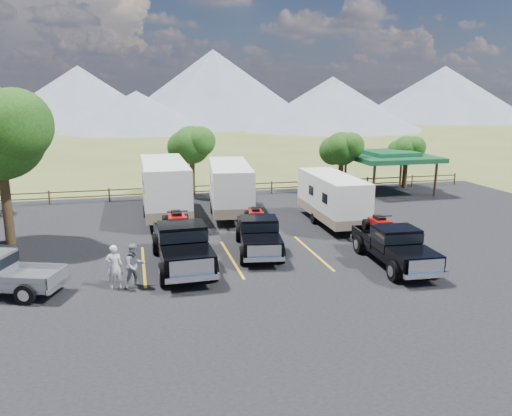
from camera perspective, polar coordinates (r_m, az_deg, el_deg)
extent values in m
plane|color=#4F5C27|center=(20.24, 5.04, -9.00)|extent=(320.00, 320.00, 0.00)
cube|color=black|center=(22.91, 2.61, -6.24)|extent=(44.00, 34.00, 0.04)
cube|color=gold|center=(22.99, -12.71, -6.42)|extent=(0.12, 5.50, 0.01)
cube|color=gold|center=(23.37, -2.82, -5.79)|extent=(0.12, 5.50, 0.01)
cube|color=gold|center=(24.40, 6.47, -5.03)|extent=(0.12, 5.50, 0.01)
cube|color=gold|center=(26.02, 14.79, -4.24)|extent=(0.12, 5.50, 0.01)
cylinder|color=#322113|center=(27.97, -26.63, 0.63)|extent=(0.48, 0.48, 4.48)
sphere|color=#144110|center=(26.52, -25.80, 8.52)|extent=(3.52, 3.52, 3.52)
cylinder|color=#322113|center=(38.40, 9.65, 3.58)|extent=(0.39, 0.39, 2.80)
sphere|color=#144110|center=(38.12, 9.77, 6.69)|extent=(2.52, 2.52, 2.52)
sphere|color=#144110|center=(37.90, 10.81, 7.03)|extent=(1.98, 1.98, 1.98)
sphere|color=#144110|center=(38.30, 8.82, 6.49)|extent=(2.16, 2.16, 2.16)
cylinder|color=#322113|center=(42.01, 16.65, 3.82)|extent=(0.38, 0.38, 2.52)
sphere|color=#144110|center=(41.77, 16.82, 6.38)|extent=(2.24, 2.24, 2.24)
sphere|color=#144110|center=(41.65, 17.69, 6.64)|extent=(1.76, 1.76, 1.76)
sphere|color=#144110|center=(41.86, 16.03, 6.23)|extent=(1.92, 1.92, 1.92)
cylinder|color=#322113|center=(37.45, -7.28, 3.64)|extent=(0.41, 0.41, 3.08)
sphere|color=#144110|center=(37.15, -7.38, 7.16)|extent=(2.80, 2.80, 2.80)
sphere|color=#144110|center=(36.70, -6.37, 7.58)|extent=(2.20, 2.20, 2.20)
sphere|color=#144110|center=(37.55, -8.31, 6.88)|extent=(2.40, 2.40, 2.40)
cylinder|color=brown|center=(37.36, -22.55, 1.10)|extent=(0.12, 0.12, 1.00)
cylinder|color=brown|center=(36.95, -16.42, 1.44)|extent=(0.12, 0.12, 1.00)
cylinder|color=brown|center=(36.97, -10.22, 1.78)|extent=(0.12, 0.12, 1.00)
cylinder|color=brown|center=(37.42, -4.10, 2.09)|extent=(0.12, 0.12, 1.00)
cylinder|color=brown|center=(38.29, 1.81, 2.36)|extent=(0.12, 0.12, 1.00)
cylinder|color=brown|center=(39.54, 7.41, 2.60)|extent=(0.12, 0.12, 1.00)
cylinder|color=brown|center=(41.14, 12.62, 2.80)|extent=(0.12, 0.12, 1.00)
cylinder|color=brown|center=(43.06, 17.40, 2.96)|extent=(0.12, 0.12, 1.00)
cylinder|color=brown|center=(45.25, 21.75, 3.09)|extent=(0.12, 0.12, 1.00)
cube|color=brown|center=(37.81, -1.11, 2.15)|extent=(36.00, 0.06, 0.08)
cube|color=brown|center=(37.74, -1.11, 2.75)|extent=(36.00, 0.06, 0.08)
cylinder|color=brown|center=(36.82, 13.33, 2.85)|extent=(0.20, 0.20, 2.60)
cylinder|color=brown|center=(41.27, 10.19, 4.07)|extent=(0.20, 0.20, 2.60)
cylinder|color=brown|center=(39.34, 19.84, 3.06)|extent=(0.20, 0.20, 2.60)
cylinder|color=brown|center=(43.53, 16.23, 4.21)|extent=(0.20, 0.20, 2.60)
cube|color=#17532F|center=(39.96, 15.02, 5.64)|extent=(6.20, 6.20, 0.35)
cube|color=#17532F|center=(39.93, 15.04, 6.07)|extent=(3.50, 3.50, 0.35)
cone|color=slate|center=(130.26, -19.51, 12.03)|extent=(44.00, 44.00, 14.00)
cone|color=slate|center=(127.34, -4.87, 13.60)|extent=(52.00, 52.00, 18.00)
cone|color=slate|center=(142.44, 8.70, 12.23)|extent=(40.00, 40.00, 12.00)
cone|color=slate|center=(154.08, 20.64, 12.17)|extent=(50.00, 50.00, 15.00)
cone|color=slate|center=(104.79, -13.44, 10.70)|extent=(32.00, 32.00, 8.00)
cone|color=slate|center=(109.79, 8.34, 11.27)|extent=(40.00, 40.00, 9.00)
cube|color=black|center=(22.40, -8.44, -4.95)|extent=(2.10, 6.14, 0.39)
cube|color=black|center=(20.33, -7.77, -5.63)|extent=(2.10, 1.97, 0.54)
cube|color=black|center=(22.05, -8.46, -3.15)|extent=(2.05, 1.71, 1.07)
cube|color=black|center=(22.01, -8.47, -2.75)|extent=(2.09, 1.78, 0.48)
cube|color=black|center=(24.14, -9.01, -2.92)|extent=(2.11, 2.61, 0.59)
cube|color=silver|center=(19.33, -7.34, -6.79)|extent=(1.71, 0.12, 0.59)
cube|color=silver|center=(19.41, -7.28, -7.98)|extent=(2.10, 0.24, 0.24)
cube|color=silver|center=(25.47, -9.30, -2.92)|extent=(2.10, 0.22, 0.24)
cylinder|color=black|center=(20.38, -10.53, -7.45)|extent=(0.34, 0.97, 0.96)
cylinder|color=black|center=(20.61, -4.90, -7.03)|extent=(0.34, 0.97, 0.96)
cylinder|color=black|center=(24.39, -11.37, -4.05)|extent=(0.34, 0.97, 0.96)
cylinder|color=black|center=(24.58, -6.68, -3.74)|extent=(0.34, 0.97, 0.96)
cube|color=#8F0907|center=(23.96, -9.07, -1.25)|extent=(0.78, 1.41, 0.37)
cube|color=black|center=(23.90, -9.09, -0.63)|extent=(0.45, 0.81, 0.19)
cube|color=#8F0907|center=(23.36, -8.92, -1.34)|extent=(0.86, 0.39, 0.24)
cylinder|color=black|center=(23.38, -8.98, -0.39)|extent=(0.96, 0.09, 0.06)
cylinder|color=black|center=(23.40, -10.06, -2.18)|extent=(0.29, 0.61, 0.60)
cylinder|color=black|center=(23.50, -7.73, -2.03)|extent=(0.29, 0.61, 0.60)
cylinder|color=black|center=(24.54, -10.32, -1.48)|extent=(0.29, 0.61, 0.60)
cylinder|color=black|center=(24.63, -8.09, -1.34)|extent=(0.29, 0.61, 0.60)
cube|color=black|center=(24.25, 0.28, -3.63)|extent=(2.49, 5.48, 0.33)
cube|color=black|center=(22.46, 0.70, -4.08)|extent=(2.01, 1.92, 0.46)
cube|color=black|center=(23.96, 0.30, -2.17)|extent=(1.94, 1.70, 0.93)
cube|color=black|center=(23.93, 0.30, -1.85)|extent=(1.99, 1.76, 0.42)
cube|color=black|center=(25.78, -0.07, -2.03)|extent=(2.10, 2.47, 0.51)
cube|color=silver|center=(21.57, 0.95, -4.93)|extent=(1.48, 0.30, 0.51)
cube|color=silver|center=(21.63, 0.97, -5.87)|extent=(1.82, 0.44, 0.20)
cube|color=silver|center=(26.93, -0.27, -2.05)|extent=(1.82, 0.42, 0.20)
cylinder|color=black|center=(22.49, -1.51, -5.42)|extent=(0.40, 0.87, 0.83)
cylinder|color=black|center=(22.66, 2.91, -5.29)|extent=(0.40, 0.87, 0.83)
cylinder|color=black|center=(26.00, -2.01, -2.87)|extent=(0.40, 0.87, 0.83)
cylinder|color=black|center=(26.14, 1.81, -2.78)|extent=(0.40, 0.87, 0.83)
cube|color=#8F0907|center=(25.63, -0.07, -0.68)|extent=(0.83, 1.29, 0.32)
cube|color=black|center=(25.57, -0.07, -0.17)|extent=(0.47, 0.74, 0.17)
cube|color=#8F0907|center=(25.11, 0.03, -0.74)|extent=(0.78, 0.43, 0.20)
cylinder|color=black|center=(25.13, 0.02, 0.02)|extent=(0.83, 0.18, 0.06)
cylinder|color=black|center=(25.15, -0.91, -1.38)|extent=(0.32, 0.55, 0.52)
cylinder|color=black|center=(25.22, 0.98, -1.34)|extent=(0.32, 0.55, 0.52)
cylinder|color=black|center=(26.13, -1.08, -0.83)|extent=(0.32, 0.55, 0.52)
cylinder|color=black|center=(26.20, 0.74, -0.79)|extent=(0.32, 0.55, 0.52)
cube|color=black|center=(23.21, 15.49, -4.85)|extent=(2.06, 5.51, 0.34)
cube|color=black|center=(21.57, 17.65, -5.38)|extent=(1.92, 1.81, 0.47)
cube|color=black|center=(22.92, 15.72, -3.30)|extent=(1.87, 1.58, 0.95)
cube|color=black|center=(22.88, 15.74, -2.96)|extent=(1.91, 1.64, 0.43)
cube|color=black|center=(24.61, 13.81, -3.10)|extent=(1.96, 2.38, 0.52)
cube|color=silver|center=(20.78, 18.88, -6.31)|extent=(1.52, 0.17, 0.52)
cube|color=silver|center=(20.85, 18.89, -7.29)|extent=(1.87, 0.28, 0.21)
cube|color=silver|center=(25.70, 12.74, -3.09)|extent=(1.87, 0.26, 0.21)
cylinder|color=black|center=(21.29, 15.48, -6.96)|extent=(0.34, 0.87, 0.85)
cylinder|color=black|center=(22.11, 19.68, -6.51)|extent=(0.34, 0.87, 0.85)
cylinder|color=black|center=(24.54, 11.69, -4.09)|extent=(0.34, 0.87, 0.85)
cylinder|color=black|center=(25.25, 15.45, -3.80)|extent=(0.34, 0.87, 0.85)
cube|color=#8F0907|center=(24.45, 13.89, -1.65)|extent=(0.74, 1.27, 0.33)
cube|color=black|center=(24.39, 13.92, -1.11)|extent=(0.42, 0.73, 0.17)
cube|color=#8F0907|center=(23.97, 14.41, -1.74)|extent=(0.78, 0.38, 0.21)
cylinder|color=black|center=(23.97, 14.36, -0.91)|extent=(0.86, 0.11, 0.06)
cylinder|color=black|center=(23.86, 13.44, -2.46)|extent=(0.28, 0.55, 0.53)
cylinder|color=black|center=(24.22, 15.29, -2.34)|extent=(0.28, 0.55, 0.53)
cylinder|color=black|center=(24.79, 12.48, -1.83)|extent=(0.28, 0.55, 0.53)
cylinder|color=black|center=(25.13, 14.27, -1.72)|extent=(0.28, 0.55, 0.53)
cube|color=white|center=(31.08, -10.41, 2.61)|extent=(2.57, 8.02, 2.89)
cube|color=#806D58|center=(31.30, -10.32, 0.59)|extent=(2.60, 8.06, 0.64)
cube|color=black|center=(29.01, -12.73, 2.35)|extent=(0.02, 0.96, 0.64)
cube|color=black|center=(29.17, -7.63, 2.61)|extent=(0.02, 0.96, 0.64)
cylinder|color=black|center=(31.68, -12.50, -0.36)|extent=(0.27, 0.75, 0.75)
cylinder|color=black|center=(31.82, -8.16, -0.12)|extent=(0.27, 0.75, 0.75)
cube|color=black|center=(26.56, -9.58, -2.44)|extent=(0.13, 1.92, 0.11)
cube|color=white|center=(31.55, -3.01, 2.66)|extent=(3.22, 7.62, 2.66)
cube|color=#806D58|center=(31.75, -2.98, 0.83)|extent=(3.25, 7.66, 0.59)
cube|color=black|center=(29.62, -5.06, 2.47)|extent=(0.12, 0.88, 0.59)
cube|color=black|center=(29.80, -0.46, 2.59)|extent=(0.12, 0.88, 0.59)
cylinder|color=black|center=(32.09, -4.99, 0.02)|extent=(0.33, 0.71, 0.69)
cylinder|color=black|center=(32.24, -1.04, 0.13)|extent=(0.33, 0.71, 0.69)
cube|color=black|center=(27.38, -2.28, -1.89)|extent=(0.33, 1.78, 0.10)
cube|color=white|center=(29.39, 8.70, 1.39)|extent=(2.29, 6.71, 2.40)
cube|color=#806D58|center=(29.59, 8.64, -0.37)|extent=(2.32, 6.74, 0.53)
cube|color=black|center=(27.44, 7.86, 1.11)|extent=(0.04, 0.80, 0.53)
cube|color=black|center=(28.25, 11.96, 1.29)|extent=(0.04, 0.80, 0.53)
cylinder|color=black|center=(29.60, 6.61, -1.19)|extent=(0.24, 0.63, 0.62)
cylinder|color=black|center=(30.30, 10.20, -0.98)|extent=(0.24, 0.63, 0.62)
cube|color=black|center=(25.99, 11.86, -3.09)|extent=(0.15, 1.60, 0.09)
cube|color=gray|center=(20.79, -24.19, -7.10)|extent=(2.53, 2.28, 0.48)
cube|color=silver|center=(20.39, -21.56, -8.12)|extent=(0.71, 1.65, 0.19)
cylinder|color=black|center=(21.51, -22.65, -7.42)|extent=(0.82, 0.51, 0.78)
cylinder|color=black|center=(20.20, -24.86, -8.95)|extent=(0.82, 0.51, 0.78)
imported|color=silver|center=(20.39, -15.89, -6.49)|extent=(0.66, 0.44, 1.79)
imported|color=slate|center=(20.34, -13.69, -6.41)|extent=(1.06, 0.95, 1.78)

